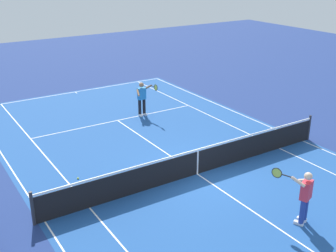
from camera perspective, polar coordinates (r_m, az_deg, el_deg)
name	(u,v)px	position (r m, az deg, el deg)	size (l,w,h in m)	color
ground_plane	(197,174)	(15.32, 3.91, -6.41)	(60.00, 60.00, 0.00)	navy
court_slab	(197,174)	(15.32, 3.91, -6.41)	(24.20, 11.40, 0.00)	#1E4C93
court_line_markings	(197,174)	(15.32, 3.91, -6.40)	(23.85, 11.05, 0.01)	white
tennis_net	(197,162)	(15.10, 3.96, -4.76)	(0.10, 11.70, 1.08)	#2D2D33
tennis_player_near	(142,97)	(20.63, -3.47, 3.87)	(1.06, 0.78, 1.70)	black
tennis_player_far	(304,195)	(12.78, 17.77, -8.80)	(0.94, 0.91, 1.70)	navy
tennis_ball	(78,178)	(15.25, -11.95, -6.86)	(0.07, 0.07, 0.07)	#CCE01E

